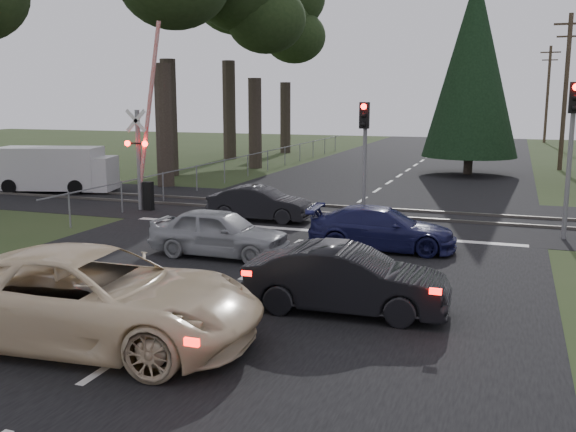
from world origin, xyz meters
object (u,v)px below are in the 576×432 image
at_px(white_van, 59,169).
at_px(traffic_signal_center, 364,140).
at_px(crossing_signal, 144,157).
at_px(dark_hatchback, 346,280).
at_px(utility_pole_far, 548,92).
at_px(utility_pole_mid, 566,89).
at_px(traffic_signal_right, 574,130).
at_px(blue_sedan, 382,229).
at_px(silver_car, 219,233).
at_px(cream_coupe, 92,298).
at_px(dark_car_far, 260,204).

bearing_deg(white_van, traffic_signal_center, -23.69).
bearing_deg(crossing_signal, dark_hatchback, -41.30).
bearing_deg(utility_pole_far, utility_pole_mid, -90.00).
relative_size(crossing_signal, traffic_signal_right, 1.48).
distance_m(utility_pole_mid, blue_sedan, 24.67).
xyz_separation_m(traffic_signal_right, silver_car, (-9.01, -5.31, -2.66)).
relative_size(utility_pole_far, cream_coupe, 1.50).
height_order(traffic_signal_center, blue_sedan, traffic_signal_center).
bearing_deg(traffic_signal_right, white_van, 171.24).
bearing_deg(crossing_signal, dark_car_far, -5.56).
height_order(cream_coupe, white_van, white_van).
distance_m(utility_pole_far, white_van, 47.85).
bearing_deg(dark_car_far, white_van, 71.73).
relative_size(cream_coupe, dark_car_far, 1.66).
bearing_deg(silver_car, blue_sedan, -59.71).
bearing_deg(white_van, cream_coupe, -65.16).
distance_m(utility_pole_far, cream_coupe, 58.16).
xyz_separation_m(utility_pole_mid, silver_car, (-9.96, -25.84, -4.07)).
relative_size(traffic_signal_right, dark_car_far, 1.30).
relative_size(traffic_signal_center, utility_pole_far, 0.46).
relative_size(silver_car, blue_sedan, 0.92).
bearing_deg(utility_pole_mid, cream_coupe, -106.11).
xyz_separation_m(utility_pole_far, silver_car, (-9.96, -50.84, -4.07)).
relative_size(traffic_signal_right, dark_hatchback, 1.16).
relative_size(dark_hatchback, blue_sedan, 0.98).
bearing_deg(white_van, blue_sedan, -37.02).
distance_m(crossing_signal, dark_hatchback, 13.65).
distance_m(cream_coupe, white_van, 19.75).
distance_m(blue_sedan, white_van, 17.38).
bearing_deg(blue_sedan, crossing_signal, 66.92).
distance_m(traffic_signal_center, dark_car_far, 4.25).
bearing_deg(traffic_signal_center, white_van, 171.98).
height_order(cream_coupe, blue_sedan, cream_coupe).
height_order(utility_pole_mid, cream_coupe, utility_pole_mid).
xyz_separation_m(traffic_signal_right, dark_hatchback, (-4.62, -8.65, -2.64)).
bearing_deg(silver_car, traffic_signal_right, -58.65).
distance_m(crossing_signal, blue_sedan, 10.47).
bearing_deg(utility_pole_mid, white_van, -142.07).
xyz_separation_m(utility_pole_mid, dark_hatchback, (-5.57, -29.18, -4.06)).
relative_size(crossing_signal, traffic_signal_center, 1.70).
relative_size(traffic_signal_right, utility_pole_far, 0.52).
relative_size(utility_pole_mid, blue_sedan, 2.17).
distance_m(traffic_signal_center, white_van, 14.90).
relative_size(blue_sedan, dark_car_far, 1.15).
distance_m(utility_pole_mid, dark_hatchback, 29.98).
relative_size(dark_hatchback, white_van, 0.74).
bearing_deg(crossing_signal, utility_pole_mid, 52.03).
xyz_separation_m(dark_hatchback, white_van, (-16.58, 11.92, 0.36)).
distance_m(utility_pole_far, blue_sedan, 49.12).
xyz_separation_m(traffic_signal_center, silver_car, (-2.46, -6.52, -2.15)).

